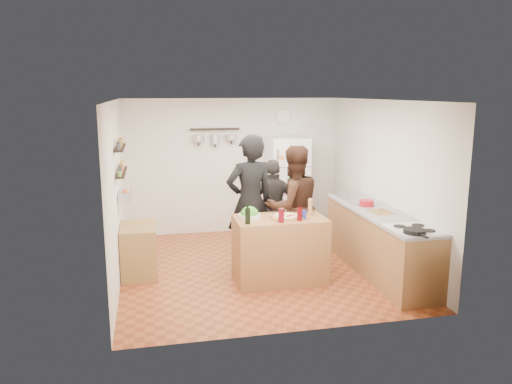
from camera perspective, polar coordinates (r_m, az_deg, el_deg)
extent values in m
plane|color=brown|center=(7.65, 0.16, -8.62)|extent=(4.20, 4.20, 0.00)
plane|color=white|center=(7.19, 0.17, 10.45)|extent=(4.20, 4.20, 0.00)
plane|color=silver|center=(9.35, -2.59, 2.98)|extent=(4.00, 0.00, 4.00)
plane|color=silver|center=(7.17, -15.65, -0.04)|extent=(0.00, 4.20, 4.20)
plane|color=silver|center=(7.98, 14.34, 1.17)|extent=(0.00, 4.20, 4.20)
cube|color=#995B38|center=(7.03, 2.73, -6.55)|extent=(1.25, 0.72, 0.91)
cube|color=#946136|center=(6.90, 3.45, -2.88)|extent=(0.42, 0.34, 0.02)
cylinder|color=#D4BF8B|center=(6.90, 3.46, -2.73)|extent=(0.34, 0.34, 0.02)
cylinder|color=silver|center=(6.85, -0.74, -2.79)|extent=(0.31, 0.31, 0.06)
cylinder|color=black|center=(6.56, -0.95, -2.79)|extent=(0.07, 0.07, 0.21)
cylinder|color=#5C0712|center=(6.64, 2.89, -2.69)|extent=(0.08, 0.08, 0.19)
cylinder|color=#4E0609|center=(6.75, 5.02, -2.53)|extent=(0.07, 0.07, 0.18)
cylinder|color=#B07649|center=(7.05, 6.21, -1.88)|extent=(0.06, 0.06, 0.20)
cylinder|color=#1C309C|center=(6.86, 5.46, -2.59)|extent=(0.07, 0.07, 0.11)
imported|color=black|center=(7.37, -0.70, -1.20)|extent=(0.82, 0.63, 2.02)
imported|color=black|center=(7.49, 4.25, -1.72)|extent=(1.00, 0.84, 1.85)
imported|color=#292725|center=(7.95, 2.03, -1.91)|extent=(0.96, 0.49, 1.58)
cube|color=#9E7042|center=(7.56, 13.84, -5.63)|extent=(0.63, 2.63, 0.90)
cube|color=white|center=(6.63, 17.61, -4.11)|extent=(0.60, 0.62, 0.02)
cylinder|color=black|center=(6.41, 17.67, -4.29)|extent=(0.27, 0.27, 0.05)
cube|color=silver|center=(8.19, 11.41, -0.84)|extent=(0.50, 0.80, 0.03)
cube|color=olive|center=(7.40, 14.14, -2.30)|extent=(0.30, 0.40, 0.02)
cylinder|color=#A7131F|center=(7.72, 12.53, -1.25)|extent=(0.22, 0.22, 0.09)
cube|color=white|center=(9.28, 3.58, 0.72)|extent=(0.70, 0.68, 1.80)
cylinder|color=silver|center=(9.45, 3.13, 8.55)|extent=(0.30, 0.03, 0.30)
cube|color=black|center=(7.32, -15.12, 2.20)|extent=(0.12, 1.00, 0.02)
cube|color=black|center=(7.27, -15.27, 4.92)|extent=(0.12, 1.00, 0.02)
cube|color=silver|center=(7.38, -14.75, -0.47)|extent=(0.18, 0.35, 0.14)
cube|color=olive|center=(7.47, -13.24, -6.48)|extent=(0.50, 0.80, 0.73)
cube|color=black|center=(9.12, -4.71, 7.17)|extent=(0.90, 0.04, 0.04)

